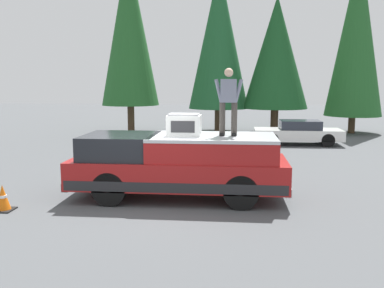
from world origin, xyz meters
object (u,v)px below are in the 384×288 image
Objects in this scene: pickup_truck at (179,165)px; parked_car_white at (298,132)px; person_on_truck_bed at (228,100)px; compressor_unit at (184,125)px; traffic_cone at (3,199)px.

parked_car_white is at bearing -24.31° from pickup_truck.
pickup_truck is 3.28× the size of person_on_truck_bed.
parked_car_white is (10.04, -4.34, -1.35)m from compressor_unit.
person_on_truck_bed is at bearing 161.95° from parked_car_white.
person_on_truck_bed is 0.41× the size of parked_car_white.
person_on_truck_bed is 10.62m from parked_car_white.
parked_car_white is (9.93, -3.23, -1.97)m from person_on_truck_bed.
parked_car_white reaches higher than traffic_cone.
person_on_truck_bed is at bearing -89.11° from pickup_truck.
compressor_unit is 11.02m from parked_car_white.
pickup_truck is 1.07m from compressor_unit.
person_on_truck_bed is 5.90m from traffic_cone.
pickup_truck is at bearing 155.69° from parked_car_white.
person_on_truck_bed reaches higher than compressor_unit.
compressor_unit is at bearing -71.22° from traffic_cone.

